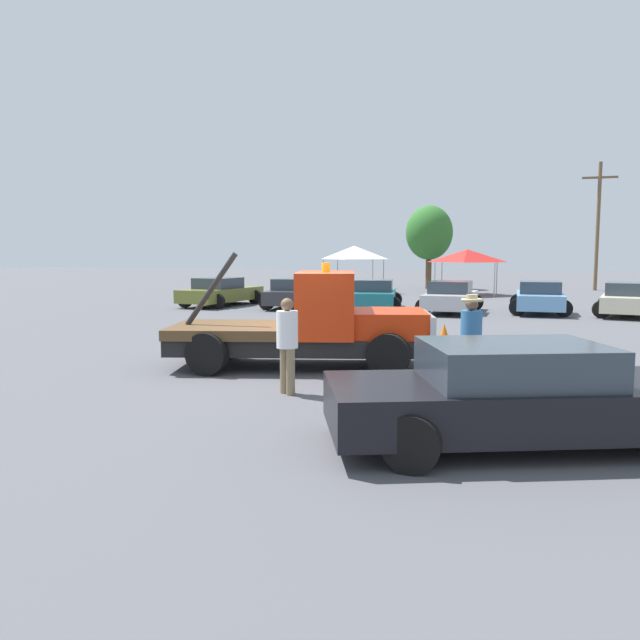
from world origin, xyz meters
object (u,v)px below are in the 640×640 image
(parked_car_cream, at_px, (630,300))
(tree_left, at_px, (429,233))
(traffic_cone, at_px, (444,334))
(foreground_car, at_px, (528,396))
(parked_car_silver, at_px, (451,297))
(canopy_tent_white, at_px, (354,253))
(canopy_tent_red, at_px, (467,256))
(tow_truck, at_px, (314,326))
(person_at_hood, at_px, (287,339))
(parked_car_skyblue, at_px, (540,298))
(parked_car_olive, at_px, (220,292))
(parked_car_charcoal, at_px, (294,293))
(person_near_truck, at_px, (471,335))
(utility_pole, at_px, (598,223))
(parked_car_teal, at_px, (374,295))

(parked_car_cream, xyz_separation_m, tree_left, (-10.33, 16.75, 3.24))
(traffic_cone, bearing_deg, parked_car_cream, 58.39)
(foreground_car, relative_size, tree_left, 0.97)
(parked_car_silver, height_order, tree_left, tree_left)
(canopy_tent_white, height_order, canopy_tent_red, canopy_tent_white)
(tow_truck, bearing_deg, person_at_hood, -96.85)
(person_at_hood, relative_size, parked_car_skyblue, 0.38)
(parked_car_olive, relative_size, canopy_tent_white, 1.56)
(parked_car_charcoal, bearing_deg, tree_left, -19.07)
(foreground_car, distance_m, parked_car_olive, 22.84)
(parked_car_cream, bearing_deg, traffic_cone, 157.99)
(tow_truck, xyz_separation_m, foreground_car, (4.41, -4.47, -0.25))
(foreground_car, relative_size, parked_car_cream, 1.15)
(person_near_truck, relative_size, parked_car_olive, 0.36)
(parked_car_olive, xyz_separation_m, tree_left, (7.36, 17.41, 3.24))
(person_at_hood, distance_m, tree_left, 34.09)
(person_at_hood, relative_size, utility_pole, 0.20)
(parked_car_silver, height_order, traffic_cone, parked_car_silver)
(parked_car_cream, bearing_deg, parked_car_charcoal, 101.46)
(person_near_truck, bearing_deg, parked_car_teal, -115.33)
(parked_car_silver, distance_m, canopy_tent_red, 11.92)
(canopy_tent_red, bearing_deg, parked_car_teal, -105.08)
(person_at_hood, bearing_deg, canopy_tent_white, -130.73)
(parked_car_silver, xyz_separation_m, canopy_tent_red, (-0.32, 11.80, 1.68))
(parked_car_olive, height_order, parked_car_cream, same)
(canopy_tent_white, distance_m, canopy_tent_red, 6.88)
(parked_car_olive, relative_size, parked_car_teal, 0.99)
(foreground_car, height_order, canopy_tent_red, canopy_tent_red)
(tree_left, bearing_deg, parked_car_silver, -79.02)
(person_at_hood, distance_m, canopy_tent_white, 28.48)
(person_near_truck, height_order, canopy_tent_white, canopy_tent_white)
(parked_car_olive, relative_size, tree_left, 0.85)
(tree_left, bearing_deg, parked_car_skyblue, -67.27)
(parked_car_charcoal, relative_size, canopy_tent_red, 1.41)
(parked_car_skyblue, height_order, tree_left, tree_left)
(person_near_truck, distance_m, person_at_hood, 3.27)
(parked_car_teal, bearing_deg, parked_car_charcoal, 81.28)
(person_near_truck, distance_m, parked_car_silver, 15.27)
(parked_car_silver, relative_size, canopy_tent_white, 1.43)
(parked_car_cream, bearing_deg, utility_pole, 7.65)
(parked_car_olive, height_order, parked_car_silver, same)
(parked_car_charcoal, relative_size, parked_car_silver, 1.07)
(parked_car_silver, relative_size, canopy_tent_red, 1.32)
(foreground_car, height_order, parked_car_charcoal, same)
(traffic_cone, relative_size, utility_pole, 0.06)
(parked_car_teal, height_order, tree_left, tree_left)
(foreground_car, height_order, tree_left, tree_left)
(foreground_car, bearing_deg, traffic_cone, 80.91)
(foreground_car, xyz_separation_m, parked_car_teal, (-6.28, 18.56, -0.00))
(tow_truck, height_order, parked_car_charcoal, tow_truck)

